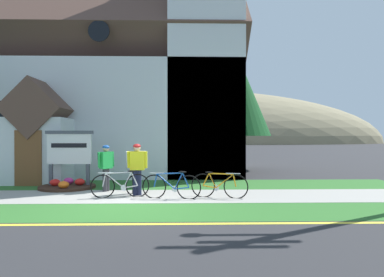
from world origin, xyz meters
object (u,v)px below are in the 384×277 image
at_px(bicycle_silver, 121,185).
at_px(bicycle_green, 219,185).
at_px(cyclist_in_orange_jersey, 106,165).
at_px(roadside_conifer, 234,92).
at_px(bicycle_black, 172,186).
at_px(church_sign, 69,150).
at_px(cyclist_in_red_jersey, 136,165).
at_px(cyclist_in_blue_jersey, 137,165).

xyz_separation_m(bicycle_silver, bicycle_green, (3.01, -0.14, 0.00)).
bearing_deg(cyclist_in_orange_jersey, roadside_conifer, 54.19).
distance_m(bicycle_black, cyclist_in_orange_jersey, 2.72).
bearing_deg(cyclist_in_orange_jersey, church_sign, 148.71).
bearing_deg(bicycle_silver, cyclist_in_orange_jersey, 121.75).
bearing_deg(bicycle_silver, roadside_conifer, 61.25).
bearing_deg(cyclist_in_red_jersey, cyclist_in_blue_jersey, -77.98).
height_order(bicycle_silver, cyclist_in_blue_jersey, cyclist_in_blue_jersey).
distance_m(church_sign, roadside_conifer, 10.17).
bearing_deg(cyclist_in_orange_jersey, bicycle_green, -18.92).
distance_m(bicycle_black, cyclist_in_red_jersey, 1.62).
height_order(cyclist_in_red_jersey, roadside_conifer, roadside_conifer).
height_order(bicycle_silver, cyclist_in_red_jersey, cyclist_in_red_jersey).
distance_m(cyclist_in_blue_jersey, cyclist_in_orange_jersey, 1.42).
bearing_deg(church_sign, cyclist_in_red_jersey, -27.75).
bearing_deg(cyclist_in_blue_jersey, bicycle_silver, -144.96).
bearing_deg(bicycle_silver, bicycle_black, -9.80).
distance_m(church_sign, cyclist_in_orange_jersey, 1.86).
height_order(bicycle_silver, cyclist_in_orange_jersey, cyclist_in_orange_jersey).
xyz_separation_m(cyclist_in_blue_jersey, cyclist_in_orange_jersey, (-1.17, 0.80, -0.04)).
relative_size(bicycle_silver, cyclist_in_red_jersey, 1.08).
bearing_deg(roadside_conifer, cyclist_in_blue_jersey, -117.23).
xyz_separation_m(church_sign, bicycle_black, (3.82, -2.34, -0.98)).
xyz_separation_m(bicycle_black, cyclist_in_orange_jersey, (-2.27, 1.40, 0.52)).
height_order(church_sign, bicycle_black, church_sign).
height_order(bicycle_black, cyclist_in_blue_jersey, cyclist_in_blue_jersey).
xyz_separation_m(church_sign, roadside_conifer, (7.05, 6.69, 3.01)).
bearing_deg(church_sign, cyclist_in_blue_jersey, -32.70).
bearing_deg(cyclist_in_blue_jersey, cyclist_in_red_jersey, 102.02).
distance_m(bicycle_silver, cyclist_in_red_jersey, 0.97).
distance_m(bicycle_silver, cyclist_in_blue_jersey, 0.81).
bearing_deg(bicycle_silver, bicycle_green, -2.72).
relative_size(bicycle_silver, cyclist_in_blue_jersey, 1.08).
distance_m(church_sign, bicycle_silver, 3.20).
bearing_deg(bicycle_black, church_sign, 148.51).
height_order(cyclist_in_blue_jersey, cyclist_in_red_jersey, cyclist_in_blue_jersey).
xyz_separation_m(cyclist_in_red_jersey, roadside_conifer, (4.41, 8.07, 3.43)).
xyz_separation_m(bicycle_green, cyclist_in_red_jersey, (-2.62, 0.82, 0.56)).
relative_size(cyclist_in_blue_jersey, cyclist_in_orange_jersey, 1.04).
distance_m(cyclist_in_blue_jersey, cyclist_in_red_jersey, 0.36).
bearing_deg(roadside_conifer, cyclist_in_red_jersey, -118.65).
height_order(bicycle_silver, bicycle_green, bicycle_silver).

